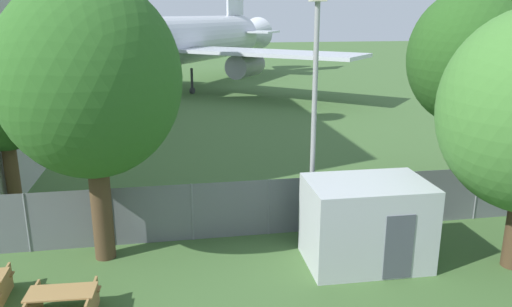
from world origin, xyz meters
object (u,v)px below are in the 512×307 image
object	(u,v)px
airplane	(157,43)
portable_cabin	(366,223)
picnic_bench_near_cabin	(62,302)
tree_left_of_cabin	(90,80)
tree_behind_benches	(472,58)
tree_near_hangar	(0,86)

from	to	relation	value
airplane	portable_cabin	xyz separation A→B (m)	(6.53, -33.74, -3.30)
airplane	picnic_bench_near_cabin	size ratio (longest dim) A/B	24.46
airplane	picnic_bench_near_cabin	bearing A→B (deg)	30.07
portable_cabin	tree_left_of_cabin	size ratio (longest dim) A/B	0.43
portable_cabin	picnic_bench_near_cabin	distance (m)	8.55
airplane	portable_cabin	size ratio (longest dim) A/B	11.64
portable_cabin	airplane	bearing A→B (deg)	101.81
airplane	tree_behind_benches	bearing A→B (deg)	57.53
airplane	picnic_bench_near_cabin	world-z (taller)	airplane
airplane	tree_near_hangar	bearing A→B (deg)	23.43
tree_behind_benches	tree_near_hangar	bearing A→B (deg)	179.77
tree_near_hangar	picnic_bench_near_cabin	bearing A→B (deg)	-67.40
portable_cabin	tree_left_of_cabin	world-z (taller)	tree_left_of_cabin
picnic_bench_near_cabin	tree_behind_benches	world-z (taller)	tree_behind_benches
picnic_bench_near_cabin	tree_behind_benches	xyz separation A→B (m)	(14.71, 7.00, 5.03)
airplane	tree_left_of_cabin	bearing A→B (deg)	30.93
portable_cabin	picnic_bench_near_cabin	xyz separation A→B (m)	(-8.37, -1.54, -0.80)
tree_left_of_cabin	tree_behind_benches	size ratio (longest dim) A/B	1.00
portable_cabin	tree_near_hangar	world-z (taller)	tree_near_hangar
tree_near_hangar	tree_behind_benches	distance (m)	17.67
portable_cabin	tree_near_hangar	size ratio (longest dim) A/B	0.50
airplane	tree_behind_benches	distance (m)	31.09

